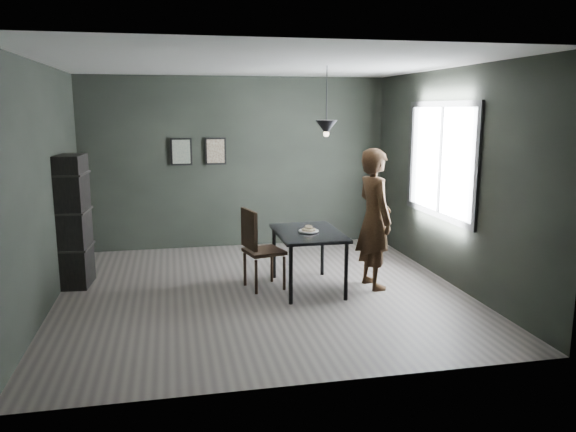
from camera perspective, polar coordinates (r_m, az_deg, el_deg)
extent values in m
plane|color=#3D3834|center=(7.20, -2.67, -7.63)|extent=(5.00, 5.00, 0.00)
cube|color=black|center=(9.35, -5.21, 5.40)|extent=(5.00, 0.10, 2.80)
cube|color=silver|center=(6.85, -2.88, 15.19)|extent=(5.00, 5.00, 0.02)
cube|color=white|center=(7.83, 15.28, 5.48)|extent=(0.02, 1.80, 1.40)
cube|color=black|center=(7.82, 15.22, 5.48)|extent=(0.04, 1.96, 1.56)
cube|color=black|center=(7.12, 2.05, -1.74)|extent=(0.80, 1.20, 0.04)
cylinder|color=black|center=(6.63, 0.28, -6.03)|extent=(0.05, 0.05, 0.71)
cylinder|color=black|center=(6.80, 5.92, -5.66)|extent=(0.05, 0.05, 0.71)
cylinder|color=black|center=(7.65, -1.41, -3.73)|extent=(0.05, 0.05, 0.71)
cylinder|color=black|center=(7.80, 3.51, -3.46)|extent=(0.05, 0.05, 0.71)
cylinder|color=silver|center=(7.08, 2.11, -1.59)|extent=(0.23, 0.23, 0.01)
torus|color=beige|center=(7.09, 2.44, -1.38)|extent=(0.10, 0.10, 0.04)
torus|color=beige|center=(7.12, 2.03, -1.32)|extent=(0.10, 0.10, 0.04)
torus|color=beige|center=(7.07, 1.78, -1.41)|extent=(0.10, 0.10, 0.04)
torus|color=beige|center=(7.04, 2.19, -1.46)|extent=(0.10, 0.10, 0.04)
torus|color=beige|center=(7.07, 2.11, -1.13)|extent=(0.13, 0.13, 0.05)
imported|color=black|center=(7.24, 8.77, -0.28)|extent=(0.51, 0.70, 1.80)
cube|color=black|center=(7.20, -2.44, -3.61)|extent=(0.55, 0.55, 0.04)
cube|color=black|center=(7.06, -3.98, -1.34)|extent=(0.15, 0.45, 0.49)
cylinder|color=black|center=(7.03, -3.25, -6.21)|extent=(0.04, 0.04, 0.44)
cylinder|color=black|center=(7.18, -0.39, -5.83)|extent=(0.04, 0.04, 0.44)
cylinder|color=black|center=(7.37, -4.40, -5.41)|extent=(0.04, 0.04, 0.44)
cylinder|color=black|center=(7.52, -1.65, -5.06)|extent=(0.04, 0.04, 0.44)
cube|color=black|center=(7.74, -20.88, -0.49)|extent=(0.37, 0.59, 1.71)
cylinder|color=black|center=(7.11, 3.95, 11.99)|extent=(0.01, 0.01, 0.75)
cone|color=black|center=(7.11, 3.91, 8.97)|extent=(0.28, 0.28, 0.18)
sphere|color=#FFE0B2|center=(7.12, 3.90, 8.33)|extent=(0.07, 0.07, 0.07)
cube|color=black|center=(9.24, -10.79, 6.44)|extent=(0.34, 0.03, 0.44)
cube|color=#3E574F|center=(9.22, -10.79, 6.43)|extent=(0.28, 0.01, 0.38)
cube|color=black|center=(9.27, -7.37, 6.55)|extent=(0.34, 0.03, 0.44)
cube|color=brown|center=(9.25, -7.36, 6.54)|extent=(0.28, 0.01, 0.38)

